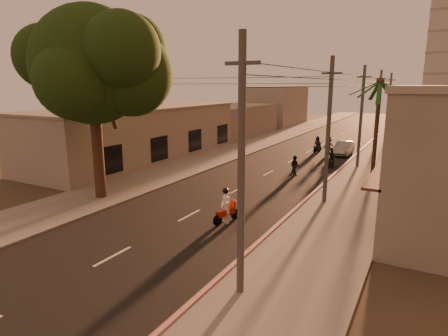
{
  "coord_description": "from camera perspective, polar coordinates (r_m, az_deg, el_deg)",
  "views": [
    {
      "loc": [
        11.51,
        -14.9,
        7.33
      ],
      "look_at": [
        0.45,
        5.31,
        2.2
      ],
      "focal_mm": 30.0,
      "sensor_mm": 36.0,
      "label": 1
    }
  ],
  "objects": [
    {
      "name": "scooter_mid_b",
      "position": [
        35.17,
        16.01,
        1.39
      ],
      "size": [
        1.04,
        1.86,
        1.83
      ],
      "rotation": [
        0.0,
        0.0,
        -0.04
      ],
      "color": "black",
      "rests_on": "ground"
    },
    {
      "name": "palm_tree",
      "position": [
        31.1,
        22.67,
        11.28
      ],
      "size": [
        5.0,
        5.0,
        8.2
      ],
      "color": "black",
      "rests_on": "ground"
    },
    {
      "name": "sidewalk_left",
      "position": [
        40.41,
        0.12,
        2.19
      ],
      "size": [
        5.0,
        140.0,
        0.12
      ],
      "primitive_type": "cube",
      "color": "slate",
      "rests_on": "ground"
    },
    {
      "name": "ground",
      "position": [
        20.21,
        -8.47,
        -8.86
      ],
      "size": [
        160.0,
        160.0,
        0.0
      ],
      "primitive_type": "plane",
      "color": "#383023",
      "rests_on": "ground"
    },
    {
      "name": "scooter_mid_a",
      "position": [
        31.25,
        10.76,
        0.24
      ],
      "size": [
        1.03,
        1.74,
        1.72
      ],
      "rotation": [
        0.0,
        0.0,
        0.2
      ],
      "color": "black",
      "rests_on": "ground"
    },
    {
      "name": "scooter_far_a",
      "position": [
        42.83,
        14.05,
        3.45
      ],
      "size": [
        1.04,
        1.85,
        1.83
      ],
      "rotation": [
        0.0,
        0.0,
        -0.19
      ],
      "color": "black",
      "rests_on": "ground"
    },
    {
      "name": "parked_car",
      "position": [
        41.96,
        17.77,
        2.89
      ],
      "size": [
        1.55,
        4.39,
        1.44
      ],
      "primitive_type": "imported",
      "rotation": [
        0.0,
        0.0,
        0.0
      ],
      "color": "gray",
      "rests_on": "ground"
    },
    {
      "name": "filler_left_near",
      "position": [
        55.4,
        1.15,
        7.24
      ],
      "size": [
        8.0,
        14.0,
        4.4
      ],
      "primitive_type": "cube",
      "color": "gray",
      "rests_on": "ground"
    },
    {
      "name": "curb_stripe",
      "position": [
        31.43,
        16.14,
        -1.25
      ],
      "size": [
        0.2,
        60.0,
        0.2
      ],
      "primitive_type": "cube",
      "color": "#B22013",
      "rests_on": "ground"
    },
    {
      "name": "sidewalk_right",
      "position": [
        35.88,
        21.65,
        -0.04
      ],
      "size": [
        5.0,
        140.0,
        0.12
      ],
      "primitive_type": "cube",
      "color": "slate",
      "rests_on": "ground"
    },
    {
      "name": "road",
      "position": [
        37.48,
        10.24,
        1.09
      ],
      "size": [
        10.0,
        140.0,
        0.02
      ],
      "primitive_type": "cube",
      "color": "black",
      "rests_on": "ground"
    },
    {
      "name": "utility_poles",
      "position": [
        35.32,
        20.39,
        10.5
      ],
      "size": [
        1.2,
        48.26,
        9.0
      ],
      "color": "#38383A",
      "rests_on": "ground"
    },
    {
      "name": "scooter_red",
      "position": [
        20.27,
        0.29,
        -6.02
      ],
      "size": [
        0.99,
        1.95,
        1.97
      ],
      "rotation": [
        0.0,
        0.0,
        -0.27
      ],
      "color": "black",
      "rests_on": "ground"
    },
    {
      "name": "broadleaf_tree",
      "position": [
        24.91,
        -18.65,
        14.55
      ],
      "size": [
        9.6,
        8.7,
        12.1
      ],
      "color": "black",
      "rests_on": "ground"
    },
    {
      "name": "filler_left_far",
      "position": [
        71.71,
        7.92,
        9.38
      ],
      "size": [
        8.0,
        14.0,
        7.0
      ],
      "primitive_type": "cube",
      "color": "gray",
      "rests_on": "ground"
    },
    {
      "name": "left_building",
      "position": [
        38.83,
        -12.68,
        5.25
      ],
      "size": [
        8.2,
        24.2,
        5.2
      ],
      "color": "gray",
      "rests_on": "ground"
    },
    {
      "name": "scooter_far_b",
      "position": [
        41.38,
        15.67,
        3.16
      ],
      "size": [
        1.48,
        2.0,
        1.99
      ],
      "rotation": [
        0.0,
        0.0,
        0.2
      ],
      "color": "black",
      "rests_on": "ground"
    }
  ]
}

